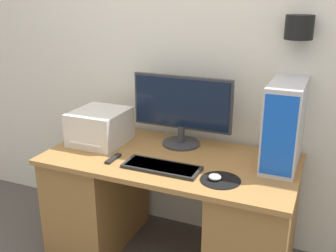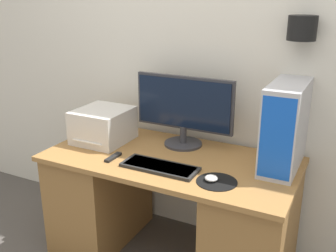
% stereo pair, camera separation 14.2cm
% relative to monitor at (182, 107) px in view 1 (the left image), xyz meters
% --- Properties ---
extents(wall_back, '(6.40, 0.21, 2.70)m').
position_rel_monitor_xyz_m(wall_back, '(0.02, 0.21, 0.39)').
color(wall_back, silver).
rests_on(wall_back, ground_plane).
extents(desk, '(1.51, 0.75, 0.71)m').
position_rel_monitor_xyz_m(desk, '(0.01, -0.22, -0.59)').
color(desk, olive).
rests_on(desk, ground_plane).
extents(monitor, '(0.65, 0.25, 0.45)m').
position_rel_monitor_xyz_m(monitor, '(0.00, 0.00, 0.00)').
color(monitor, '#333338').
rests_on(monitor, desk).
extents(keyboard, '(0.44, 0.17, 0.02)m').
position_rel_monitor_xyz_m(keyboard, '(0.03, -0.39, -0.24)').
color(keyboard, black).
rests_on(keyboard, desk).
extents(mousepad, '(0.22, 0.22, 0.00)m').
position_rel_monitor_xyz_m(mousepad, '(0.38, -0.40, -0.25)').
color(mousepad, black).
rests_on(mousepad, desk).
extents(mouse, '(0.07, 0.07, 0.03)m').
position_rel_monitor_xyz_m(mouse, '(0.35, -0.41, -0.23)').
color(mouse, silver).
rests_on(mouse, mousepad).
extents(computer_tower, '(0.19, 0.46, 0.49)m').
position_rel_monitor_xyz_m(computer_tower, '(0.64, -0.05, -0.01)').
color(computer_tower, '#B2B2B7').
rests_on(computer_tower, desk).
extents(printer, '(0.33, 0.36, 0.22)m').
position_rel_monitor_xyz_m(printer, '(-0.51, -0.17, -0.14)').
color(printer, beige).
rests_on(printer, desk).
extents(remote_control, '(0.03, 0.14, 0.02)m').
position_rel_monitor_xyz_m(remote_control, '(-0.28, -0.39, -0.24)').
color(remote_control, black).
rests_on(remote_control, desk).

